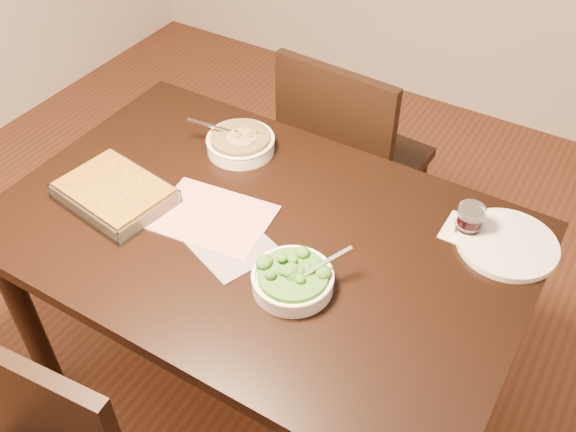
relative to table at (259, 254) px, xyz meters
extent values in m
plane|color=#4E2516|center=(0.00, 0.00, -0.65)|extent=(4.00, 4.00, 0.00)
cube|color=black|center=(0.00, 0.00, 0.08)|extent=(1.40, 0.90, 0.04)
cube|color=black|center=(0.00, 0.00, 0.01)|extent=(1.26, 0.76, 0.08)
cylinder|color=black|center=(-0.62, -0.37, -0.30)|extent=(0.07, 0.07, 0.71)
cylinder|color=black|center=(-0.62, 0.37, -0.30)|extent=(0.07, 0.07, 0.71)
cylinder|color=black|center=(0.62, 0.37, -0.30)|extent=(0.07, 0.07, 0.71)
cube|color=#BC353C|center=(-0.13, -0.03, 0.10)|extent=(0.33, 0.26, 0.01)
cube|color=#26252C|center=(-0.05, -0.08, 0.10)|extent=(0.30, 0.26, 0.00)
cube|color=white|center=(0.48, 0.27, 0.10)|extent=(0.12, 0.12, 0.00)
cylinder|color=white|center=(-0.23, 0.26, 0.11)|extent=(0.20, 0.20, 0.04)
torus|color=white|center=(-0.23, 0.26, 0.14)|extent=(0.21, 0.21, 0.01)
cylinder|color=#3A250F|center=(-0.23, 0.26, 0.14)|extent=(0.18, 0.18, 0.02)
cube|color=silver|center=(-0.29, 0.23, 0.16)|extent=(0.12, 0.07, 0.04)
cylinder|color=maroon|center=(-0.22, 0.26, 0.15)|extent=(0.09, 0.09, 0.00)
cylinder|color=white|center=(0.18, -0.12, 0.11)|extent=(0.20, 0.20, 0.04)
torus|color=white|center=(0.18, -0.12, 0.14)|extent=(0.20, 0.20, 0.01)
cylinder|color=#1E4B11|center=(0.18, -0.12, 0.14)|extent=(0.17, 0.17, 0.02)
cube|color=silver|center=(0.22, -0.07, 0.15)|extent=(0.08, 0.11, 0.04)
cube|color=silver|center=(-0.40, -0.11, 0.10)|extent=(0.33, 0.26, 0.01)
cube|color=#522A0B|center=(-0.40, -0.11, 0.13)|extent=(0.31, 0.24, 0.05)
cube|color=silver|center=(-0.38, 0.00, 0.12)|extent=(0.30, 0.05, 0.04)
cube|color=silver|center=(-0.41, -0.21, 0.12)|extent=(0.30, 0.05, 0.04)
cube|color=silver|center=(-0.25, -0.13, 0.12)|extent=(0.04, 0.22, 0.04)
cube|color=silver|center=(-0.54, -0.09, 0.12)|extent=(0.04, 0.22, 0.04)
cylinder|color=black|center=(0.48, 0.27, 0.13)|extent=(0.06, 0.06, 0.06)
cylinder|color=silver|center=(0.48, 0.27, 0.17)|extent=(0.07, 0.07, 0.02)
cylinder|color=white|center=(0.58, 0.28, 0.10)|extent=(0.26, 0.26, 0.02)
cube|color=black|center=(-0.12, -0.66, 0.00)|extent=(0.41, 0.07, 0.44)
cube|color=black|center=(-0.06, 0.75, -0.21)|extent=(0.46, 0.46, 0.04)
cylinder|color=black|center=(0.14, 0.93, -0.44)|extent=(0.04, 0.04, 0.43)
cylinder|color=black|center=(0.12, 0.56, -0.44)|extent=(0.04, 0.04, 0.43)
cylinder|color=black|center=(-0.24, 0.95, -0.44)|extent=(0.04, 0.04, 0.43)
cylinder|color=black|center=(-0.26, 0.58, -0.44)|extent=(0.04, 0.04, 0.43)
cube|color=black|center=(-0.07, 0.56, 0.04)|extent=(0.44, 0.06, 0.47)
camera|label=1|loc=(0.70, -1.00, 1.27)|focal=40.00mm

